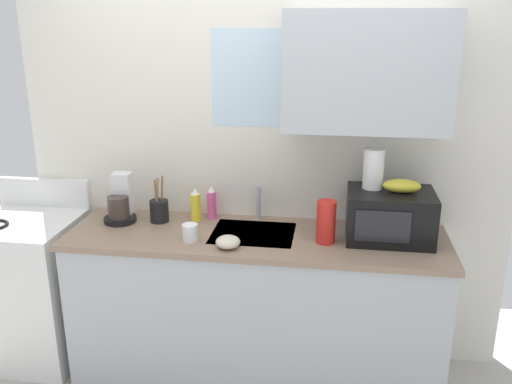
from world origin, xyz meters
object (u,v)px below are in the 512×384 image
microwave (390,215)px  stove_range (32,288)px  paper_towel_roll (373,169)px  small_bowl (228,242)px  dish_soap_bottle_pink (212,203)px  coffee_maker (121,203)px  cereal_canister (326,222)px  mug_white (190,233)px  dish_soap_bottle_yellow (195,205)px  banana_bunch (402,186)px  utensil_crock (159,210)px

microwave → stove_range: bearing=-178.8°
paper_towel_roll → small_bowl: (-0.74, -0.30, -0.35)m
microwave → paper_towel_roll: (-0.10, 0.05, 0.24)m
dish_soap_bottle_pink → small_bowl: 0.46m
coffee_maker → cereal_canister: (1.21, -0.16, 0.01)m
coffee_maker → dish_soap_bottle_pink: size_ratio=1.38×
stove_range → cereal_canister: 1.88m
microwave → coffee_maker: coffee_maker is taller
microwave → small_bowl: 0.89m
paper_towel_roll → dish_soap_bottle_pink: (-0.92, 0.12, -0.29)m
coffee_maker → mug_white: size_ratio=2.95×
coffee_maker → dish_soap_bottle_yellow: size_ratio=1.41×
banana_bunch → paper_towel_roll: bearing=161.6°
mug_white → utensil_crock: size_ratio=0.34×
banana_bunch → small_bowl: bearing=-164.4°
cereal_canister → mug_white: size_ratio=2.46×
cereal_canister → microwave: bearing=16.2°
microwave → coffee_maker: 1.55m
utensil_crock → small_bowl: utensil_crock is taller
microwave → banana_bunch: bearing=1.8°
paper_towel_roll → small_bowl: bearing=-158.1°
microwave → cereal_canister: microwave is taller
paper_towel_roll → coffee_maker: size_ratio=0.79×
dish_soap_bottle_pink → utensil_crock: size_ratio=0.72×
mug_white → utensil_crock: utensil_crock is taller
microwave → coffee_maker: bearing=177.8°
dish_soap_bottle_yellow → stove_range: bearing=-170.6°
banana_bunch → stove_range: bearing=-178.8°
paper_towel_roll → utensil_crock: (-1.22, 0.02, -0.31)m
microwave → utensil_crock: utensil_crock is taller
coffee_maker → dish_soap_bottle_yellow: 0.44m
stove_range → banana_bunch: banana_bunch is taller
paper_towel_roll → mug_white: 1.05m
banana_bunch → small_bowl: size_ratio=1.54×
utensil_crock → microwave: bearing=-3.1°
microwave → paper_towel_roll: paper_towel_roll is taller
dish_soap_bottle_pink → utensil_crock: utensil_crock is taller
paper_towel_roll → mug_white: bearing=-166.0°
dish_soap_bottle_pink → dish_soap_bottle_yellow: bearing=-153.9°
dish_soap_bottle_yellow → banana_bunch: bearing=-6.0°
utensil_crock → coffee_maker: bearing=-177.1°
banana_bunch → dish_soap_bottle_pink: banana_bunch is taller
microwave → coffee_maker: (-1.55, 0.06, -0.03)m
stove_range → paper_towel_roll: size_ratio=4.91×
coffee_maker → dish_soap_bottle_yellow: coffee_maker is taller
stove_range → dish_soap_bottle_yellow: (1.02, 0.17, 0.53)m
dish_soap_bottle_pink → microwave: bearing=-9.2°
microwave → small_bowl: size_ratio=3.54×
mug_white → small_bowl: mug_white is taller
stove_range → cereal_canister: (1.79, -0.05, 0.56)m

